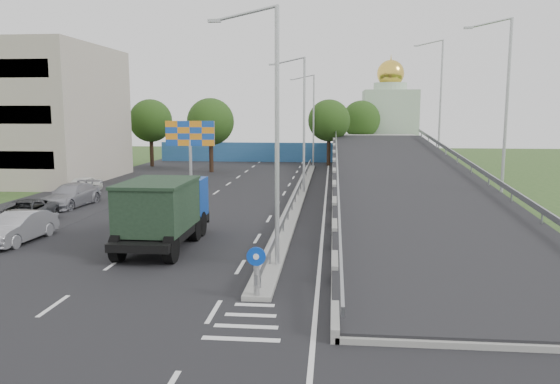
# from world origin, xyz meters

# --- Properties ---
(ground) EXTENTS (160.00, 160.00, 0.00)m
(ground) POSITION_xyz_m (0.00, 0.00, 0.00)
(ground) COLOR #2D4C1E
(ground) RESTS_ON ground
(road_surface) EXTENTS (26.00, 90.00, 0.04)m
(road_surface) POSITION_xyz_m (-3.00, 20.00, 0.00)
(road_surface) COLOR black
(road_surface) RESTS_ON ground
(parking_strip) EXTENTS (8.00, 90.00, 0.05)m
(parking_strip) POSITION_xyz_m (-16.00, 20.00, 0.00)
(parking_strip) COLOR black
(parking_strip) RESTS_ON ground
(median) EXTENTS (1.00, 44.00, 0.20)m
(median) POSITION_xyz_m (0.00, 24.00, 0.10)
(median) COLOR gray
(median) RESTS_ON ground
(overpass_ramp) EXTENTS (10.00, 50.00, 3.50)m
(overpass_ramp) POSITION_xyz_m (7.50, 24.00, 1.75)
(overpass_ramp) COLOR gray
(overpass_ramp) RESTS_ON ground
(median_guardrail) EXTENTS (0.09, 44.00, 0.71)m
(median_guardrail) POSITION_xyz_m (0.00, 24.00, 0.75)
(median_guardrail) COLOR gray
(median_guardrail) RESTS_ON median
(sign_bollard) EXTENTS (0.64, 0.23, 1.67)m
(sign_bollard) POSITION_xyz_m (0.00, 2.17, 1.03)
(sign_bollard) COLOR black
(sign_bollard) RESTS_ON median
(lamp_post_near) EXTENTS (2.74, 0.18, 10.08)m
(lamp_post_near) POSITION_xyz_m (0.11, 6.00, 5.81)
(lamp_post_near) COLOR #B2B5B7
(lamp_post_near) RESTS_ON median
(lamp_post_mid) EXTENTS (2.74, 0.18, 10.08)m
(lamp_post_mid) POSITION_xyz_m (0.11, 26.00, 5.81)
(lamp_post_mid) COLOR #B2B5B7
(lamp_post_mid) RESTS_ON median
(lamp_post_far) EXTENTS (2.74, 0.18, 10.08)m
(lamp_post_far) POSITION_xyz_m (0.11, 46.00, 5.81)
(lamp_post_far) COLOR #B2B5B7
(lamp_post_far) RESTS_ON median
(blue_wall) EXTENTS (30.00, 0.50, 2.40)m
(blue_wall) POSITION_xyz_m (-4.00, 52.00, 1.20)
(blue_wall) COLOR #285E96
(blue_wall) RESTS_ON ground
(church) EXTENTS (7.00, 7.00, 13.80)m
(church) POSITION_xyz_m (10.00, 60.00, 5.31)
(church) COLOR #B2CCAD
(church) RESTS_ON ground
(billboard) EXTENTS (4.00, 0.24, 5.50)m
(billboard) POSITION_xyz_m (-9.00, 28.00, 4.19)
(billboard) COLOR #B2B5B7
(billboard) RESTS_ON ground
(tree_left_mid) EXTENTS (4.80, 4.80, 7.60)m
(tree_left_mid) POSITION_xyz_m (-10.00, 40.00, 5.18)
(tree_left_mid) COLOR black
(tree_left_mid) RESTS_ON ground
(tree_median_far) EXTENTS (4.80, 4.80, 7.60)m
(tree_median_far) POSITION_xyz_m (2.00, 48.00, 5.18)
(tree_median_far) COLOR black
(tree_median_far) RESTS_ON ground
(tree_left_far) EXTENTS (4.80, 4.80, 7.60)m
(tree_left_far) POSITION_xyz_m (-18.00, 45.00, 5.18)
(tree_left_far) COLOR black
(tree_left_far) RESTS_ON ground
(tree_ramp_far) EXTENTS (4.80, 4.80, 7.60)m
(tree_ramp_far) POSITION_xyz_m (6.00, 55.00, 5.18)
(tree_ramp_far) COLOR black
(tree_ramp_far) RESTS_ON ground
(dump_truck) EXTENTS (2.86, 7.28, 3.21)m
(dump_truck) POSITION_xyz_m (-5.31, 9.18, 1.78)
(dump_truck) COLOR black
(dump_truck) RESTS_ON ground
(parked_car_b) EXTENTS (1.85, 4.58, 1.48)m
(parked_car_b) POSITION_xyz_m (-12.58, 9.25, 0.74)
(parked_car_b) COLOR #96969B
(parked_car_b) RESTS_ON ground
(parked_car_c) EXTENTS (2.73, 5.13, 1.37)m
(parked_car_c) POSITION_xyz_m (-14.58, 13.06, 0.69)
(parked_car_c) COLOR #2E2F32
(parked_car_c) RESTS_ON ground
(parked_car_d) EXTENTS (2.59, 5.37, 1.51)m
(parked_car_d) POSITION_xyz_m (-14.79, 19.03, 0.75)
(parked_car_d) COLOR #94949C
(parked_car_d) RESTS_ON ground
(parked_car_e) EXTENTS (2.15, 4.11, 1.34)m
(parked_car_e) POSITION_xyz_m (-16.54, 24.20, 0.67)
(parked_car_e) COLOR silver
(parked_car_e) RESTS_ON ground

